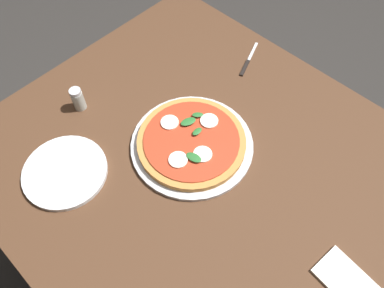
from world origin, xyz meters
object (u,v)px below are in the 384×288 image
(dining_table, at_px, (202,178))
(knife, at_px, (247,63))
(plate_white, at_px, (65,172))
(serving_tray, at_px, (192,145))
(napkin, at_px, (345,280))
(pepper_shaker, at_px, (78,99))
(pizza, at_px, (191,141))

(dining_table, xyz_separation_m, knife, (0.15, -0.37, 0.10))
(plate_white, height_order, knife, plate_white)
(serving_tray, bearing_deg, napkin, 177.52)
(dining_table, height_order, serving_tray, serving_tray)
(knife, bearing_deg, napkin, 147.52)
(serving_tray, xyz_separation_m, knife, (0.09, -0.36, -0.00))
(dining_table, relative_size, pepper_shaker, 15.79)
(napkin, bearing_deg, plate_white, 21.77)
(pizza, bearing_deg, pepper_shaker, 20.98)
(plate_white, relative_size, napkin, 1.73)
(pizza, relative_size, pepper_shaker, 4.06)
(pizza, relative_size, plate_white, 1.34)
(pepper_shaker, bearing_deg, knife, -116.83)
(pizza, xyz_separation_m, napkin, (-0.51, 0.02, -0.02))
(pizza, bearing_deg, napkin, 177.62)
(pepper_shaker, bearing_deg, pizza, -159.02)
(serving_tray, relative_size, pepper_shaker, 4.60)
(napkin, bearing_deg, pepper_shaker, 7.33)
(knife, bearing_deg, dining_table, 111.47)
(serving_tray, relative_size, napkin, 2.63)
(serving_tray, distance_m, pepper_shaker, 0.36)
(knife, height_order, pepper_shaker, pepper_shaker)
(dining_table, relative_size, serving_tray, 3.43)
(dining_table, distance_m, plate_white, 0.38)
(serving_tray, xyz_separation_m, pizza, (0.00, 0.00, 0.02))
(napkin, xyz_separation_m, pepper_shaker, (0.84, 0.11, 0.03))
(serving_tray, height_order, pepper_shaker, pepper_shaker)
(plate_white, bearing_deg, pizza, -121.82)
(dining_table, height_order, napkin, napkin)
(napkin, bearing_deg, serving_tray, -2.48)
(dining_table, xyz_separation_m, pizza, (0.06, -0.02, 0.12))
(plate_white, bearing_deg, serving_tray, -121.94)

